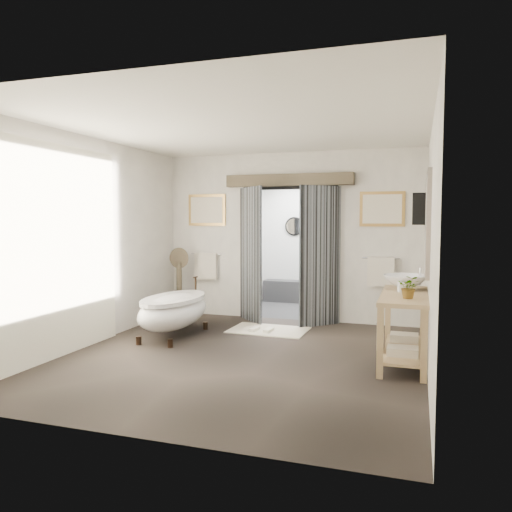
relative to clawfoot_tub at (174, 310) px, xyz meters
name	(u,v)px	position (x,y,z in m)	size (l,w,h in m)	color
ground_plane	(242,357)	(1.33, -0.72, -0.40)	(5.00, 5.00, 0.00)	#423831
room_shell	(235,211)	(1.29, -0.84, 1.46)	(4.52, 5.02, 2.91)	silver
shower_room	(308,261)	(1.33, 3.27, 0.50)	(2.22, 2.01, 2.51)	#2A2A2B
back_wall_dressing	(287,230)	(1.33, 1.60, 1.16)	(3.82, 0.71, 2.52)	black
clawfoot_tub	(174,310)	(0.00, 0.00, 0.00)	(0.75, 1.68, 0.82)	black
vanity	(402,322)	(3.28, -0.34, 0.10)	(0.57, 1.60, 0.85)	tan
pedestal_mirror	(179,287)	(-0.60, 1.37, 0.14)	(0.37, 0.24, 1.25)	brown
rug	(268,330)	(1.23, 0.82, -0.39)	(1.20, 0.80, 0.01)	beige
slippers	(261,329)	(1.15, 0.69, -0.36)	(0.35, 0.26, 0.05)	white
basin	(405,282)	(3.30, 0.04, 0.54)	(0.55, 0.55, 0.19)	white
plant	(409,287)	(3.36, -0.70, 0.58)	(0.24, 0.21, 0.27)	gray
soap_bottle_a	(402,285)	(3.26, -0.21, 0.54)	(0.08, 0.08, 0.18)	gray
soap_bottle_b	(398,280)	(3.20, 0.31, 0.53)	(0.13, 0.13, 0.16)	gray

